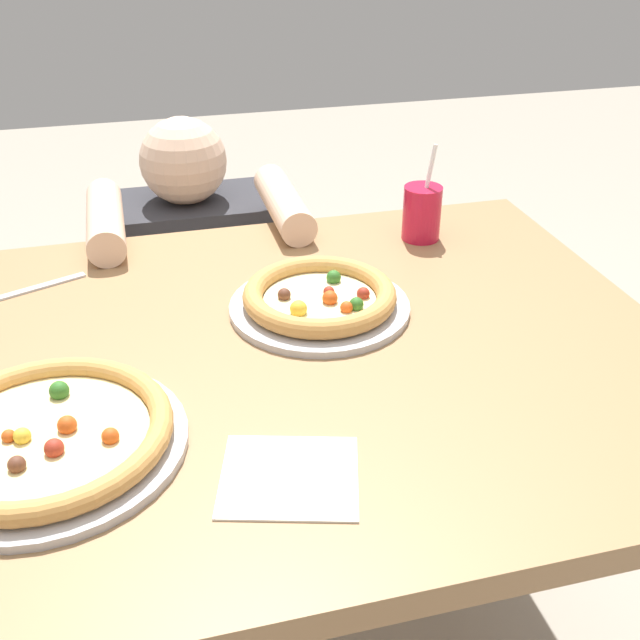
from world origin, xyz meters
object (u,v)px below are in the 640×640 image
object	(u,v)px
pizza_near	(46,437)
pizza_far	(320,299)
diner_seated	(198,322)
fork	(20,292)
drink_cup_colored	(422,213)

from	to	relation	value
pizza_near	pizza_far	world-z (taller)	same
pizza_far	diner_seated	distance (m)	0.72
fork	diner_seated	xyz separation A→B (m)	(0.32, 0.42, -0.34)
pizza_near	diner_seated	bearing A→B (deg)	73.17
diner_seated	pizza_near	bearing A→B (deg)	-106.83
pizza_far	drink_cup_colored	distance (m)	0.34
pizza_near	pizza_far	size ratio (longest dim) A/B	1.17
diner_seated	pizza_far	bearing A→B (deg)	-75.93
fork	pizza_near	bearing A→B (deg)	-81.70
pizza_near	fork	world-z (taller)	pizza_near
pizza_near	drink_cup_colored	xyz separation A→B (m)	(0.67, 0.47, 0.03)
pizza_far	fork	bearing A→B (deg)	158.94
drink_cup_colored	pizza_near	bearing A→B (deg)	-144.53
pizza_near	pizza_far	distance (m)	0.48
pizza_far	diner_seated	world-z (taller)	diner_seated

